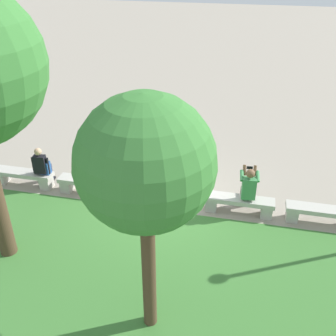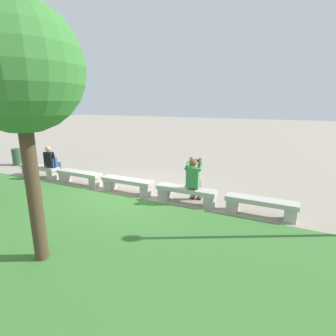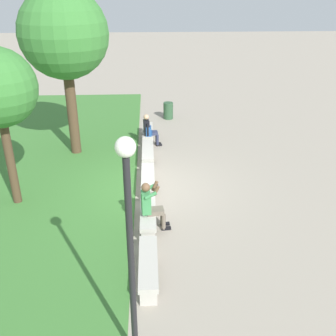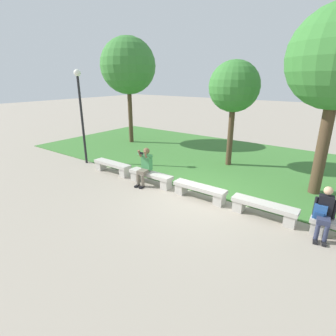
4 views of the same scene
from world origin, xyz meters
name	(u,v)px [view 4 (image 4 of 4)]	position (x,y,z in m)	size (l,w,h in m)	color
ground_plane	(199,199)	(0.00, 0.00, 0.00)	(80.00, 80.00, 0.00)	gray
grass_strip	(248,164)	(0.00, 4.38, 0.01)	(21.80, 8.00, 0.03)	#3D7533
bench_main	(112,166)	(-4.02, 0.00, 0.29)	(1.75, 0.40, 0.45)	#B7B2A8
bench_near	(151,177)	(-2.01, 0.00, 0.29)	(1.75, 0.40, 0.45)	#B7B2A8
bench_mid	(199,190)	(0.00, 0.00, 0.29)	(1.75, 0.40, 0.45)	#B7B2A8
bench_far	(264,208)	(2.01, 0.00, 0.29)	(1.75, 0.40, 0.45)	#B7B2A8
person_photographer	(145,165)	(-2.19, -0.08, 0.74)	(0.50, 0.75, 1.32)	black
person_distant	(325,211)	(3.41, -0.07, 0.67)	(0.48, 0.71, 1.26)	black
backpack	(320,212)	(3.32, -0.05, 0.63)	(0.28, 0.24, 0.43)	#234C8C
tree_behind_wall	(128,66)	(-7.14, 4.33, 4.25)	(3.02, 3.02, 5.78)	#4C3826
tree_right_background	(234,87)	(-0.69, 3.74, 3.29)	(2.04, 2.04, 4.35)	#4C3826
lamp_post	(80,104)	(-5.99, 0.22, 2.59)	(0.28, 0.28, 3.99)	black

